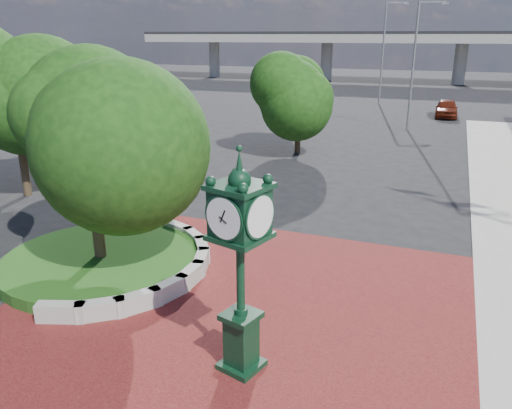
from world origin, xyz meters
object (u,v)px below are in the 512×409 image
object	(u,v)px
post_clock	(240,257)
parked_car	(447,108)
street_lamp_far	(386,46)
street_lamp_near	(417,57)

from	to	relation	value
post_clock	parked_car	bearing A→B (deg)	85.44
parked_car	street_lamp_far	world-z (taller)	street_lamp_far
street_lamp_far	post_clock	bearing A→B (deg)	-85.68
post_clock	street_lamp_near	bearing A→B (deg)	88.62
post_clock	parked_car	distance (m)	39.70
parked_car	street_lamp_near	size ratio (longest dim) A/B	0.50
street_lamp_far	parked_car	bearing A→B (deg)	-45.40
street_lamp_far	street_lamp_near	bearing A→B (deg)	-73.73
street_lamp_near	street_lamp_far	xyz separation A→B (m)	(-4.26, 14.58, 0.49)
post_clock	street_lamp_far	xyz separation A→B (m)	(-3.49, 46.28, 3.23)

